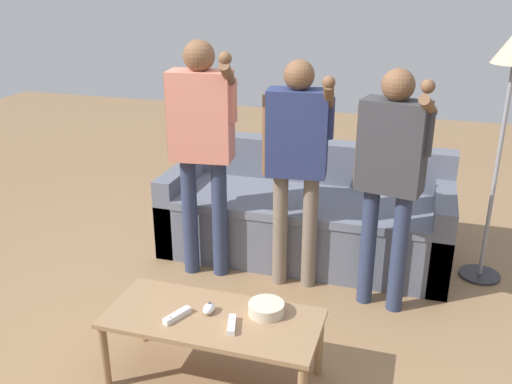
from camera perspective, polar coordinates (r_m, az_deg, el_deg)
The scene contains 11 objects.
ground_plane at distance 3.34m, azimuth -3.19°, elevation -15.52°, with size 12.00×12.00×0.00m, color #93704C.
couch at distance 4.28m, azimuth 5.11°, elevation -2.42°, with size 2.09×0.86×0.79m.
coffee_table at distance 2.94m, azimuth -4.39°, elevation -13.19°, with size 1.09×0.48×0.39m.
snack_bowl at distance 2.91m, azimuth 1.04°, elevation -11.68°, with size 0.18×0.18×0.06m, color beige.
game_remote_nunchuk at distance 2.93m, azimuth -4.79°, elevation -11.65°, with size 0.06×0.09×0.05m.
floor_lamp at distance 3.88m, azimuth 24.46°, elevation 10.83°, with size 0.28×0.28×1.70m.
player_left at distance 3.72m, azimuth -5.50°, elevation 5.86°, with size 0.50×0.32×1.62m.
player_center at distance 3.57m, azimuth 4.17°, elevation 4.23°, with size 0.47×0.30×1.52m.
player_right at distance 3.40m, azimuth 13.48°, elevation 2.70°, with size 0.45×0.36×1.51m.
game_remote_wand_near at distance 2.82m, azimuth -2.47°, elevation -13.26°, with size 0.08×0.15×0.03m.
game_remote_wand_far at distance 2.91m, azimuth -7.98°, elevation -12.25°, with size 0.10×0.16×0.03m.
Camera 1 is at (0.95, -2.50, 2.00)m, focal length 39.61 mm.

